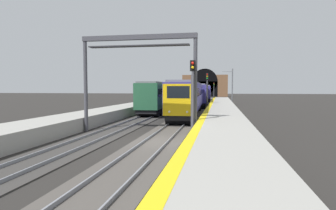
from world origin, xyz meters
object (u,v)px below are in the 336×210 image
train_main_approaching (200,93)px  overhead_signal_gantry (138,59)px  railway_signal_mid (207,88)px  railway_signal_near (193,92)px  railway_signal_far (214,89)px  catenary_mast_near (232,86)px  train_adjacent_platform (173,94)px

train_main_approaching → overhead_signal_gantry: (-34.22, 2.17, 3.09)m
railway_signal_mid → overhead_signal_gantry: (-22.56, 4.04, 2.08)m
railway_signal_mid → railway_signal_near: bearing=0.0°
railway_signal_far → overhead_signal_gantry: 72.14m
railway_signal_near → catenary_mast_near: (38.57, -4.27, 0.65)m
railway_signal_mid → railway_signal_far: railway_signal_mid is taller
railway_signal_near → railway_signal_mid: size_ratio=0.94×
railway_signal_far → catenary_mast_near: bearing=7.2°
railway_signal_near → railway_signal_mid: bearing=-180.0°
railway_signal_mid → railway_signal_far: bearing=-180.0°
railway_signal_far → train_main_approaching: bearing=-2.8°
train_main_approaching → overhead_signal_gantry: 34.43m
railway_signal_near → railway_signal_mid: 22.94m
railway_signal_far → catenary_mast_near: 34.08m
train_adjacent_platform → railway_signal_mid: 9.05m
train_adjacent_platform → railway_signal_far: size_ratio=7.48×
train_main_approaching → catenary_mast_near: (3.97, -6.15, 1.38)m
train_adjacent_platform → railway_signal_far: railway_signal_far is taller
railway_signal_mid → catenary_mast_near: catenary_mast_near is taller
train_adjacent_platform → railway_signal_mid: bearing=-137.0°
train_adjacent_platform → railway_signal_near: 30.10m
railway_signal_far → catenary_mast_near: size_ratio=0.71×
train_main_approaching → catenary_mast_near: size_ratio=8.44×
railway_signal_far → overhead_signal_gantry: bearing=-3.2°
railway_signal_mid → catenary_mast_near: bearing=164.7°
railway_signal_mid → overhead_signal_gantry: overhead_signal_gantry is taller
train_main_approaching → catenary_mast_near: 7.45m
train_main_approaching → railway_signal_near: bearing=1.5°
railway_signal_mid → overhead_signal_gantry: size_ratio=0.65×
train_main_approaching → train_adjacent_platform: 6.74m
railway_signal_near → overhead_signal_gantry: 4.70m
railway_signal_near → railway_signal_mid: (22.94, -0.00, 0.28)m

